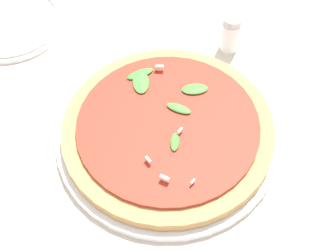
{
  "coord_description": "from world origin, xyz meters",
  "views": [
    {
      "loc": [
        0.31,
        -0.21,
        0.57
      ],
      "look_at": [
        -0.02,
        -0.02,
        0.03
      ],
      "focal_mm": 50.0,
      "sensor_mm": 36.0,
      "label": 1
    }
  ],
  "objects": [
    {
      "name": "ground_plane",
      "position": [
        0.0,
        0.0,
        0.0
      ],
      "size": [
        6.0,
        6.0,
        0.0
      ],
      "primitive_type": "plane",
      "color": "beige"
    },
    {
      "name": "pizza_arugula_main",
      "position": [
        -0.02,
        -0.02,
        0.02
      ],
      "size": [
        0.33,
        0.33,
        0.05
      ],
      "color": "white",
      "rests_on": "ground_plane"
    },
    {
      "name": "side_plate_white",
      "position": [
        -0.37,
        -0.14,
        0.01
      ],
      "size": [
        0.19,
        0.19,
        0.02
      ],
      "color": "white",
      "rests_on": "ground_plane"
    },
    {
      "name": "shaker_pepper",
      "position": [
        -0.13,
        0.16,
        0.03
      ],
      "size": [
        0.03,
        0.03,
        0.07
      ],
      "color": "silver",
      "rests_on": "ground_plane"
    }
  ]
}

